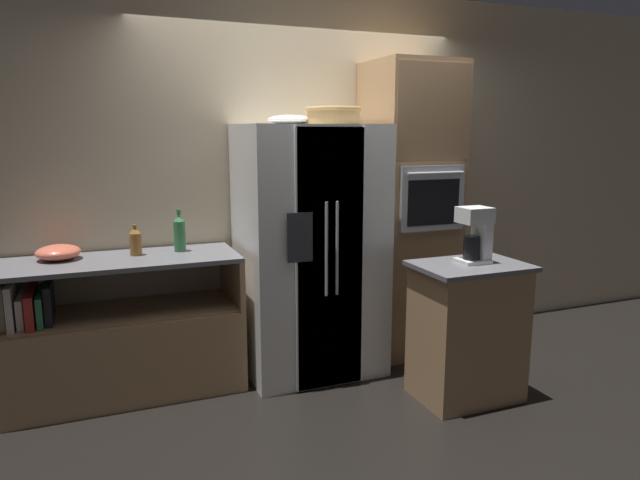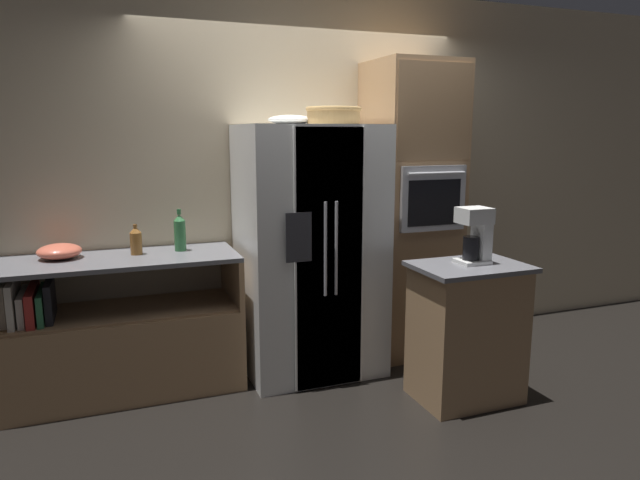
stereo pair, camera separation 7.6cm
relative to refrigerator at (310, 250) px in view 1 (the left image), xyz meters
The scene contains 12 objects.
ground_plane 0.90m from the refrigerator, 31.74° to the right, with size 20.00×20.00×0.00m, color black.
wall_back 0.67m from the refrigerator, 77.79° to the left, with size 12.00×0.06×2.80m.
counter_left 1.43m from the refrigerator, behind, with size 1.52×0.62×0.93m.
refrigerator is the anchor object (origin of this frame).
wall_oven 0.90m from the refrigerator, ahead, with size 0.64×0.68×2.26m.
island_counter 1.23m from the refrigerator, 46.74° to the right, with size 0.71×0.51×0.91m.
wicker_basket 0.97m from the refrigerator, 21.73° to the right, with size 0.39×0.39×0.12m.
fruit_bowl 0.94m from the refrigerator, 136.15° to the left, with size 0.32×0.32×0.07m.
bottle_tall 1.20m from the refrigerator, behind, with size 0.08×0.08×0.20m.
bottle_short 0.92m from the refrigerator, 169.67° to the left, with size 0.08×0.08×0.29m.
mixing_bowl 1.67m from the refrigerator, behind, with size 0.28×0.28×0.10m.
coffee_maker 1.18m from the refrigerator, 44.05° to the right, with size 0.19×0.17×0.36m.
Camera 1 is at (-1.52, -3.71, 1.73)m, focal length 32.00 mm.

